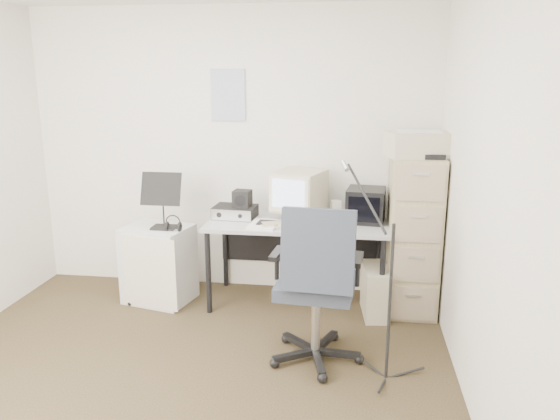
# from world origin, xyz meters

# --- Properties ---
(floor) EXTENTS (3.60, 3.60, 0.01)m
(floor) POSITION_xyz_m (0.00, 0.00, -0.01)
(floor) COLOR #2E2918
(floor) RESTS_ON ground
(wall_back) EXTENTS (3.60, 0.02, 2.50)m
(wall_back) POSITION_xyz_m (0.00, 1.80, 1.25)
(wall_back) COLOR white
(wall_back) RESTS_ON ground
(wall_right) EXTENTS (0.02, 3.60, 2.50)m
(wall_right) POSITION_xyz_m (1.80, 0.00, 1.25)
(wall_right) COLOR white
(wall_right) RESTS_ON ground
(wall_calendar) EXTENTS (0.30, 0.02, 0.44)m
(wall_calendar) POSITION_xyz_m (-0.02, 1.79, 1.75)
(wall_calendar) COLOR white
(wall_calendar) RESTS_ON wall_back
(filing_cabinet) EXTENTS (0.40, 0.60, 1.30)m
(filing_cabinet) POSITION_xyz_m (1.58, 1.48, 0.65)
(filing_cabinet) COLOR #C3B48F
(filing_cabinet) RESTS_ON floor
(printer) EXTENTS (0.56, 0.44, 0.19)m
(printer) POSITION_xyz_m (1.58, 1.42, 1.40)
(printer) COLOR tan
(printer) RESTS_ON filing_cabinet
(desk) EXTENTS (1.50, 0.70, 0.73)m
(desk) POSITION_xyz_m (0.63, 1.45, 0.36)
(desk) COLOR #B9B9B9
(desk) RESTS_ON floor
(crt_monitor) EXTENTS (0.48, 0.49, 0.41)m
(crt_monitor) POSITION_xyz_m (0.63, 1.53, 0.94)
(crt_monitor) COLOR tan
(crt_monitor) RESTS_ON desk
(crt_tv) EXTENTS (0.34, 0.35, 0.28)m
(crt_tv) POSITION_xyz_m (1.19, 1.53, 0.87)
(crt_tv) COLOR black
(crt_tv) RESTS_ON desk
(desk_speaker) EXTENTS (0.10, 0.10, 0.15)m
(desk_speaker) POSITION_xyz_m (0.94, 1.60, 0.81)
(desk_speaker) COLOR beige
(desk_speaker) RESTS_ON desk
(keyboard) EXTENTS (0.51, 0.33, 0.03)m
(keyboard) POSITION_xyz_m (0.58, 1.31, 0.74)
(keyboard) COLOR tan
(keyboard) RESTS_ON desk
(mouse) EXTENTS (0.07, 0.12, 0.03)m
(mouse) POSITION_xyz_m (0.96, 1.30, 0.75)
(mouse) COLOR black
(mouse) RESTS_ON desk
(radio_receiver) EXTENTS (0.37, 0.28, 0.10)m
(radio_receiver) POSITION_xyz_m (0.09, 1.50, 0.78)
(radio_receiver) COLOR black
(radio_receiver) RESTS_ON desk
(radio_speaker) EXTENTS (0.16, 0.15, 0.14)m
(radio_speaker) POSITION_xyz_m (0.15, 1.48, 0.90)
(radio_speaker) COLOR black
(radio_speaker) RESTS_ON radio_receiver
(papers) EXTENTS (0.25, 0.32, 0.02)m
(papers) POSITION_xyz_m (0.37, 1.28, 0.74)
(papers) COLOR white
(papers) RESTS_ON desk
(pc_tower) EXTENTS (0.24, 0.45, 0.41)m
(pc_tower) POSITION_xyz_m (1.29, 1.30, 0.20)
(pc_tower) COLOR tan
(pc_tower) RESTS_ON floor
(office_chair) EXTENTS (0.71, 0.71, 1.14)m
(office_chair) POSITION_xyz_m (0.86, 0.51, 0.57)
(office_chair) COLOR #373F4A
(office_chair) RESTS_ON floor
(side_cart) EXTENTS (0.62, 0.54, 0.66)m
(side_cart) POSITION_xyz_m (-0.56, 1.35, 0.33)
(side_cart) COLOR silver
(side_cart) RESTS_ON floor
(music_stand) EXTENTS (0.34, 0.19, 0.49)m
(music_stand) POSITION_xyz_m (-0.48, 1.31, 0.91)
(music_stand) COLOR black
(music_stand) RESTS_ON side_cart
(headphones) EXTENTS (0.16, 0.16, 0.03)m
(headphones) POSITION_xyz_m (-0.38, 1.25, 0.71)
(headphones) COLOR black
(headphones) RESTS_ON side_cart
(mic_stand) EXTENTS (0.03, 0.03, 1.37)m
(mic_stand) POSITION_xyz_m (1.34, 0.33, 0.68)
(mic_stand) COLOR black
(mic_stand) RESTS_ON floor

